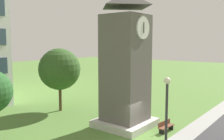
{
  "coord_description": "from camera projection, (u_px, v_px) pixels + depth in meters",
  "views": [
    {
      "loc": [
        -16.04,
        -9.48,
        7.31
      ],
      "look_at": [
        0.6,
        3.75,
        4.97
      ],
      "focal_mm": 39.39,
      "sensor_mm": 36.0,
      "label": 1
    }
  ],
  "objects": [
    {
      "name": "street_lamp",
      "position": [
        166.0,
        116.0,
        13.05
      ],
      "size": [
        0.36,
        0.36,
        5.53
      ],
      "color": "#333338",
      "rests_on": "ground"
    },
    {
      "name": "park_bench",
      "position": [
        166.0,
        126.0,
        20.32
      ],
      "size": [
        1.84,
        0.66,
        0.88
      ],
      "color": "brown",
      "rests_on": "ground"
    },
    {
      "name": "clock_tower",
      "position": [
        125.0,
        67.0,
        21.2
      ],
      "size": [
        4.49,
        4.49,
        11.56
      ],
      "color": "#605B56",
      "rests_on": "ground"
    },
    {
      "name": "tree_by_building",
      "position": [
        60.0,
        69.0,
        26.27
      ],
      "size": [
        4.45,
        4.45,
        6.76
      ],
      "color": "#513823",
      "rests_on": "ground"
    },
    {
      "name": "ground_plane",
      "position": [
        145.0,
        137.0,
        19.14
      ],
      "size": [
        160.0,
        160.0,
        0.0
      ],
      "primitive_type": "plane",
      "color": "#567F38"
    }
  ]
}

